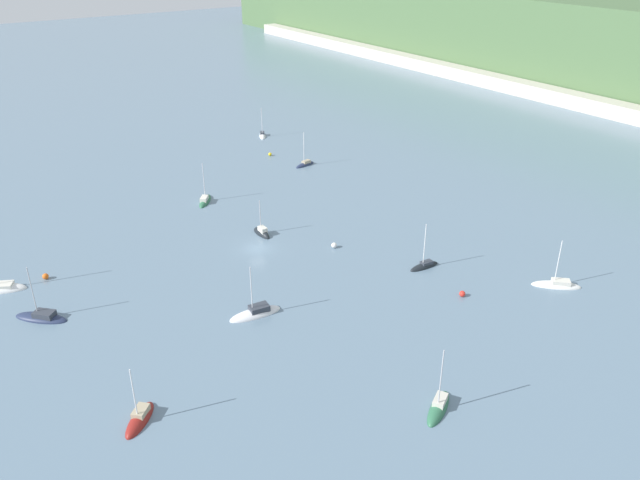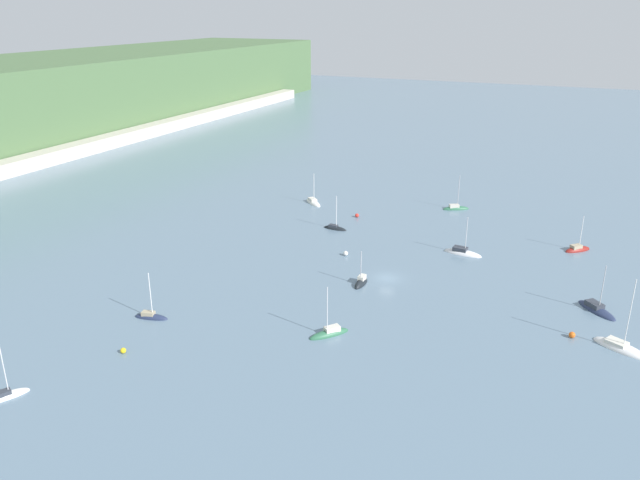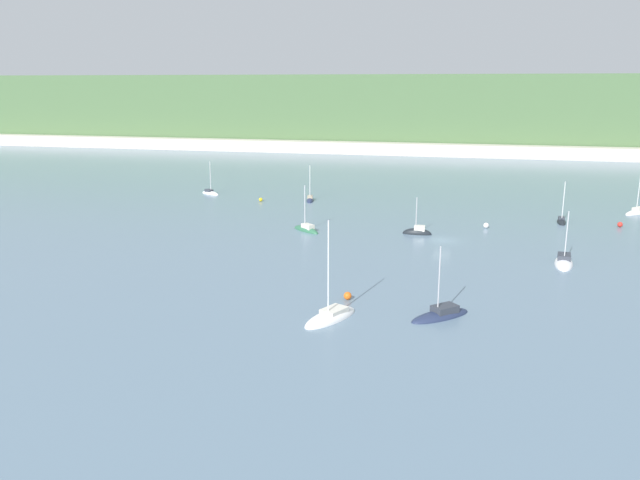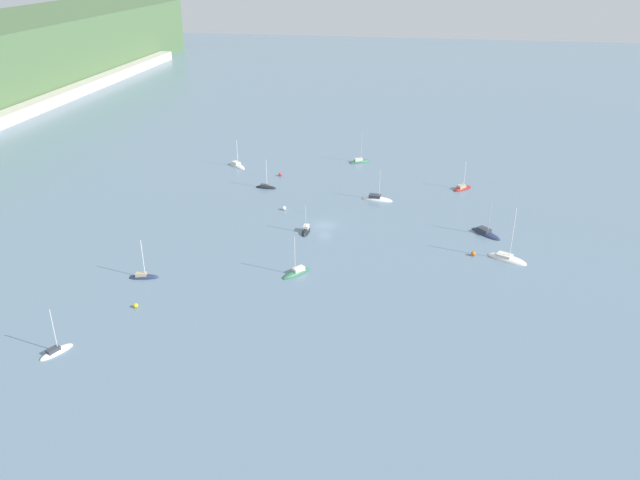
{
  "view_description": "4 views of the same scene",
  "coord_description": "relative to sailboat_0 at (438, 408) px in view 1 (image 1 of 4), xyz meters",
  "views": [
    {
      "loc": [
        77.7,
        -41.26,
        45.51
      ],
      "look_at": [
        7.99,
        6.59,
        2.95
      ],
      "focal_mm": 35.0,
      "sensor_mm": 36.0,
      "label": 1
    },
    {
      "loc": [
        -92.87,
        -28.86,
        43.11
      ],
      "look_at": [
        7.31,
        15.68,
        2.02
      ],
      "focal_mm": 35.0,
      "sensor_mm": 36.0,
      "label": 2
    },
    {
      "loc": [
        3.4,
        -94.26,
        23.31
      ],
      "look_at": [
        -16.52,
        -11.33,
        1.85
      ],
      "focal_mm": 35.0,
      "sensor_mm": 36.0,
      "label": 3
    },
    {
      "loc": [
        -116.9,
        -19.9,
        52.54
      ],
      "look_at": [
        -9.67,
        -0.76,
        1.19
      ],
      "focal_mm": 35.0,
      "sensor_mm": 36.0,
      "label": 4
    }
  ],
  "objects": [
    {
      "name": "sailboat_1",
      "position": [
        -41.55,
        -30.52,
        0.0
      ],
      "size": [
        6.87,
        6.72,
        8.17
      ],
      "rotation": [
        0.0,
        0.0,
        3.91
      ],
      "color": "#232D4C",
      "rests_on": "ground_plane"
    },
    {
      "name": "sailboat_0",
      "position": [
        0.0,
        0.0,
        0.0
      ],
      "size": [
        4.46,
        6.05,
        8.61
      ],
      "rotation": [
        0.0,
        0.0,
        5.24
      ],
      "color": "#2D6647",
      "rests_on": "ground_plane"
    },
    {
      "name": "sailboat_3",
      "position": [
        -94.0,
        32.38,
        -0.01
      ],
      "size": [
        5.2,
        3.67,
        7.71
      ],
      "rotation": [
        0.0,
        0.0,
        5.8
      ],
      "color": "white",
      "rests_on": "ground_plane"
    },
    {
      "name": "mooring_buoy_2",
      "position": [
        -80.45,
        26.59,
        0.25
      ],
      "size": [
        0.75,
        0.75,
        0.75
      ],
      "color": "yellow",
      "rests_on": "ground_plane"
    },
    {
      "name": "mooring_buoy_0",
      "position": [
        -51.87,
        -27.61,
        0.32
      ],
      "size": [
        0.88,
        0.88,
        0.88
      ],
      "color": "orange",
      "rests_on": "ground_plane"
    },
    {
      "name": "sailboat_8",
      "position": [
        -64.81,
        3.51,
        -0.0
      ],
      "size": [
        5.78,
        5.11,
        8.2
      ],
      "rotation": [
        0.0,
        0.0,
        2.46
      ],
      "color": "#2D6647",
      "rests_on": "ground_plane"
    },
    {
      "name": "ground_plane",
      "position": [
        -42.96,
        2.24,
        -0.12
      ],
      "size": [
        600.0,
        600.0,
        0.0
      ],
      "primitive_type": "plane",
      "color": "slate"
    },
    {
      "name": "sailboat_4",
      "position": [
        -16.17,
        -26.6,
        -0.02
      ],
      "size": [
        5.17,
        5.2,
        7.64
      ],
      "rotation": [
        0.0,
        0.0,
        5.49
      ],
      "color": "maroon",
      "rests_on": "ground_plane"
    },
    {
      "name": "sailboat_6",
      "position": [
        -70.89,
        29.62,
        -0.0
      ],
      "size": [
        2.53,
        5.37,
        7.91
      ],
      "rotation": [
        0.0,
        0.0,
        4.93
      ],
      "color": "#232D4C",
      "rests_on": "ground_plane"
    },
    {
      "name": "sailboat_5",
      "position": [
        -8.83,
        31.56,
        -0.02
      ],
      "size": [
        6.14,
        6.37,
        7.87
      ],
      "rotation": [
        0.0,
        0.0,
        3.96
      ],
      "color": "white",
      "rests_on": "ground_plane"
    },
    {
      "name": "mooring_buoy_1",
      "position": [
        -14.47,
        18.51,
        0.3
      ],
      "size": [
        0.85,
        0.85,
        0.85
      ],
      "color": "red",
      "rests_on": "ground_plane"
    },
    {
      "name": "sailboat_9",
      "position": [
        -23.53,
        19.91,
        -0.02
      ],
      "size": [
        1.74,
        5.19,
        7.79
      ],
      "rotation": [
        0.0,
        0.0,
        4.66
      ],
      "color": "black",
      "rests_on": "ground_plane"
    },
    {
      "name": "sailboat_10",
      "position": [
        -47.01,
        5.41,
        0.0
      ],
      "size": [
        4.63,
        1.46,
        6.92
      ],
      "rotation": [
        0.0,
        0.0,
        3.14
      ],
      "color": "black",
      "rests_on": "ground_plane"
    },
    {
      "name": "sailboat_7",
      "position": [
        -26.62,
        -7.13,
        -0.01
      ],
      "size": [
        3.13,
        7.33,
        8.02
      ],
      "rotation": [
        0.0,
        0.0,
        4.6
      ],
      "color": "silver",
      "rests_on": "ground_plane"
    },
    {
      "name": "mooring_buoy_3",
      "position": [
        -36.29,
        12.44,
        0.32
      ],
      "size": [
        0.89,
        0.89,
        0.89
      ],
      "color": "white",
      "rests_on": "ground_plane"
    }
  ]
}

